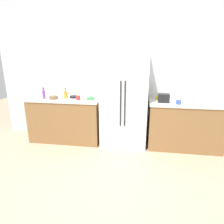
% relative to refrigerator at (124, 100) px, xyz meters
% --- Properties ---
extents(ground_plane, '(10.56, 10.56, 0.00)m').
position_rel_refrigerator_xyz_m(ground_plane, '(-0.18, -1.29, -0.95)').
color(ground_plane, tan).
extents(kitchen_back_panel, '(5.28, 0.10, 3.07)m').
position_rel_refrigerator_xyz_m(kitchen_back_panel, '(-0.18, 0.37, 0.59)').
color(kitchen_back_panel, silver).
rests_on(kitchen_back_panel, ground_plane).
extents(counter_left, '(1.53, 0.63, 0.94)m').
position_rel_refrigerator_xyz_m(counter_left, '(-1.26, 0.01, -0.48)').
color(counter_left, olive).
rests_on(counter_left, ground_plane).
extents(counter_right, '(1.41, 0.63, 0.94)m').
position_rel_refrigerator_xyz_m(counter_right, '(1.20, 0.01, -0.48)').
color(counter_right, olive).
rests_on(counter_right, ground_plane).
extents(refrigerator, '(0.91, 0.63, 1.90)m').
position_rel_refrigerator_xyz_m(refrigerator, '(0.00, 0.00, 0.00)').
color(refrigerator, white).
rests_on(refrigerator, ground_plane).
extents(toaster, '(0.21, 0.16, 0.16)m').
position_rel_refrigerator_xyz_m(toaster, '(0.76, -0.04, 0.07)').
color(toaster, black).
rests_on(toaster, counter_right).
extents(rice_cooker, '(0.24, 0.24, 0.28)m').
position_rel_refrigerator_xyz_m(rice_cooker, '(1.23, 0.04, 0.12)').
color(rice_cooker, silver).
rests_on(rice_cooker, counter_right).
extents(bottle_a, '(0.08, 0.08, 0.22)m').
position_rel_refrigerator_xyz_m(bottle_a, '(-1.22, 0.01, 0.07)').
color(bottle_a, orange).
rests_on(bottle_a, counter_left).
extents(bottle_b, '(0.06, 0.06, 0.23)m').
position_rel_refrigerator_xyz_m(bottle_b, '(-1.66, -0.09, 0.09)').
color(bottle_b, purple).
rests_on(bottle_b, counter_left).
extents(cup_a, '(0.09, 0.09, 0.09)m').
position_rel_refrigerator_xyz_m(cup_a, '(-0.92, -0.10, 0.04)').
color(cup_a, red).
rests_on(cup_a, counter_left).
extents(cup_b, '(0.09, 0.09, 0.07)m').
position_rel_refrigerator_xyz_m(cup_b, '(0.66, 0.18, 0.03)').
color(cup_b, yellow).
rests_on(cup_b, counter_right).
extents(cup_c, '(0.09, 0.09, 0.08)m').
position_rel_refrigerator_xyz_m(cup_c, '(1.02, -0.15, 0.03)').
color(cup_c, blue).
rests_on(cup_c, counter_right).
extents(bowl_a, '(0.18, 0.18, 0.07)m').
position_rel_refrigerator_xyz_m(bowl_a, '(-1.45, -0.11, 0.03)').
color(bowl_a, brown).
rests_on(bowl_a, counter_left).
extents(bowl_b, '(0.16, 0.16, 0.05)m').
position_rel_refrigerator_xyz_m(bowl_b, '(-1.08, 0.07, 0.02)').
color(bowl_b, black).
rests_on(bowl_b, counter_left).
extents(bowl_c, '(0.16, 0.16, 0.05)m').
position_rel_refrigerator_xyz_m(bowl_c, '(-0.69, -0.01, 0.02)').
color(bowl_c, green).
rests_on(bowl_c, counter_left).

